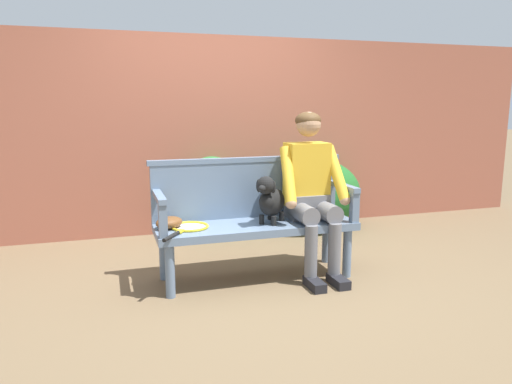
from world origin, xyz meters
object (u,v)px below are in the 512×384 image
object	(u,v)px
garden_bench	(256,230)
tennis_racket	(188,227)
person_seated	(310,187)
dog_on_bench	(270,199)
baseball_glove	(169,223)

from	to	relation	value
garden_bench	tennis_racket	bearing A→B (deg)	-178.57
garden_bench	person_seated	world-z (taller)	person_seated
dog_on_bench	tennis_racket	distance (m)	0.67
person_seated	baseball_glove	size ratio (longest dim) A/B	6.04
person_seated	dog_on_bench	size ratio (longest dim) A/B	3.41
tennis_racket	baseball_glove	size ratio (longest dim) A/B	2.50
garden_bench	dog_on_bench	size ratio (longest dim) A/B	4.07
person_seated	baseball_glove	bearing A→B (deg)	177.33
tennis_racket	dog_on_bench	bearing A→B (deg)	-2.96
baseball_glove	dog_on_bench	bearing A→B (deg)	-38.45
tennis_racket	garden_bench	bearing A→B (deg)	1.43
baseball_glove	person_seated	bearing A→B (deg)	-34.85
garden_bench	baseball_glove	world-z (taller)	baseball_glove
tennis_racket	baseball_glove	distance (m)	0.15
garden_bench	tennis_racket	size ratio (longest dim) A/B	2.88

